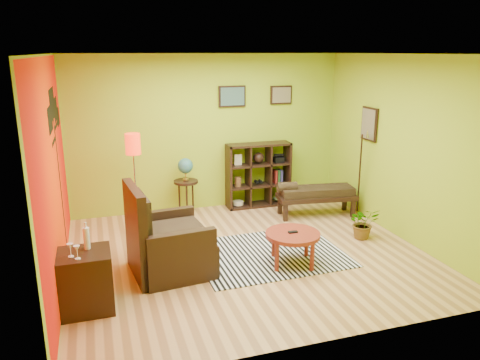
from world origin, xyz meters
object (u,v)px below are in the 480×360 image
object	(u,v)px
side_cabinet	(86,281)
globe_table	(186,172)
armchair	(166,246)
potted_plant	(363,226)
bench	(314,193)
cube_shelf	(259,175)
coffee_table	(293,237)
floor_lamp	(133,153)

from	to	relation	value
side_cabinet	globe_table	bearing A→B (deg)	58.55
armchair	potted_plant	distance (m)	3.13
potted_plant	side_cabinet	bearing A→B (deg)	-167.82
bench	cube_shelf	bearing A→B (deg)	131.77
cube_shelf	potted_plant	distance (m)	2.28
side_cabinet	cube_shelf	xyz separation A→B (m)	(3.11, 2.90, 0.25)
coffee_table	cube_shelf	bearing A→B (deg)	80.44
globe_table	potted_plant	size ratio (longest dim) A/B	2.05
armchair	coffee_table	bearing A→B (deg)	-9.56
cube_shelf	side_cabinet	bearing A→B (deg)	-137.05
side_cabinet	potted_plant	xyz separation A→B (m)	(4.12, 0.89, -0.15)
armchair	bench	size ratio (longest dim) A/B	0.84
globe_table	cube_shelf	xyz separation A→B (m)	(1.41, 0.12, -0.19)
floor_lamp	potted_plant	size ratio (longest dim) A/B	3.18
globe_table	side_cabinet	bearing A→B (deg)	-121.45
cube_shelf	armchair	bearing A→B (deg)	-133.30
bench	potted_plant	xyz separation A→B (m)	(0.26, -1.18, -0.21)
floor_lamp	potted_plant	distance (m)	3.76
armchair	potted_plant	world-z (taller)	armchair
coffee_table	armchair	xyz separation A→B (m)	(-1.69, 0.28, -0.03)
floor_lamp	potted_plant	world-z (taller)	floor_lamp
coffee_table	bench	world-z (taller)	bench
globe_table	coffee_table	bearing A→B (deg)	-67.65
bench	potted_plant	size ratio (longest dim) A/B	2.85
coffee_table	floor_lamp	xyz separation A→B (m)	(-1.90, 1.87, 0.91)
floor_lamp	globe_table	bearing A→B (deg)	30.38
coffee_table	cube_shelf	size ratio (longest dim) A/B	0.62
armchair	floor_lamp	xyz separation A→B (m)	(-0.22, 1.59, 0.94)
globe_table	floor_lamp	bearing A→B (deg)	-149.62
coffee_table	armchair	bearing A→B (deg)	170.44
armchair	cube_shelf	world-z (taller)	armchair
armchair	cube_shelf	size ratio (longest dim) A/B	1.01
floor_lamp	potted_plant	xyz separation A→B (m)	(3.33, -1.36, -1.11)
coffee_table	bench	bearing A→B (deg)	55.46
coffee_table	globe_table	world-z (taller)	globe_table
armchair	potted_plant	bearing A→B (deg)	4.22
coffee_table	globe_table	xyz separation A→B (m)	(-0.99, 2.40, 0.39)
globe_table	potted_plant	bearing A→B (deg)	-38.04
side_cabinet	coffee_table	bearing A→B (deg)	7.95
bench	side_cabinet	bearing A→B (deg)	-151.78
side_cabinet	globe_table	size ratio (longest dim) A/B	0.97
armchair	side_cabinet	size ratio (longest dim) A/B	1.21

